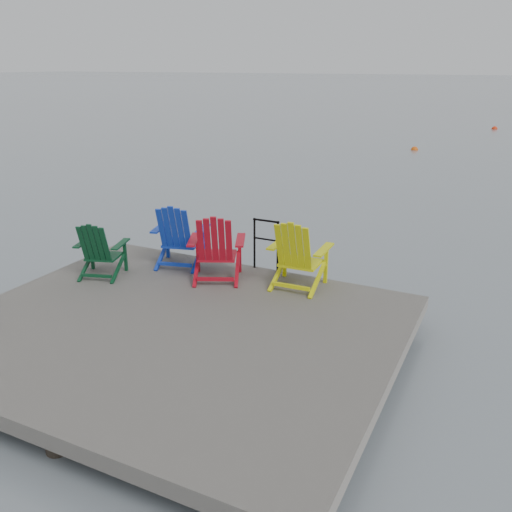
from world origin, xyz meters
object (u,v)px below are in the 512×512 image
at_px(chair_blue, 179,235).
at_px(buoy_b, 494,129).
at_px(handrail, 266,240).
at_px(chair_green, 100,249).
at_px(chair_red, 216,247).
at_px(buoy_a, 414,150).
at_px(chair_yellow, 298,254).

xyz_separation_m(chair_blue, buoy_b, (3.35, 29.87, -1.07)).
bearing_deg(buoy_b, handrail, -93.71).
relative_size(chair_green, chair_blue, 0.86).
relative_size(chair_green, buoy_b, 2.71).
xyz_separation_m(handrail, chair_red, (-0.52, -0.79, 0.03)).
bearing_deg(handrail, chair_red, -123.60).
xyz_separation_m(chair_green, buoy_b, (4.24, 30.89, -0.99)).
height_order(chair_green, chair_blue, chair_blue).
bearing_deg(chair_green, chair_red, 3.99).
height_order(handrail, chair_blue, chair_blue).
bearing_deg(chair_blue, handrail, 3.65).
bearing_deg(chair_red, buoy_a, 66.55).
bearing_deg(buoy_b, buoy_a, -104.51).
bearing_deg(chair_green, buoy_a, 68.14).
height_order(chair_red, buoy_a, chair_red).
bearing_deg(chair_red, chair_green, 177.17).
xyz_separation_m(handrail, chair_blue, (-1.45, -0.49, 0.03)).
bearing_deg(buoy_a, chair_blue, -91.60).
xyz_separation_m(chair_green, chair_red, (1.81, 0.72, 0.09)).
xyz_separation_m(handrail, chair_green, (-2.33, -1.51, -0.05)).
relative_size(chair_green, buoy_a, 2.89).
height_order(handrail, buoy_b, handrail).
distance_m(chair_green, buoy_a, 20.07).
bearing_deg(handrail, buoy_b, 86.29).
bearing_deg(chair_green, chair_yellow, 0.17).
relative_size(handrail, chair_blue, 0.80).
height_order(chair_blue, buoy_b, chair_blue).
xyz_separation_m(chair_blue, buoy_a, (0.53, 18.98, -1.07)).
relative_size(chair_yellow, buoy_a, 3.39).
relative_size(handrail, chair_yellow, 0.79).
height_order(handrail, chair_red, chair_red).
distance_m(chair_green, chair_yellow, 3.28).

